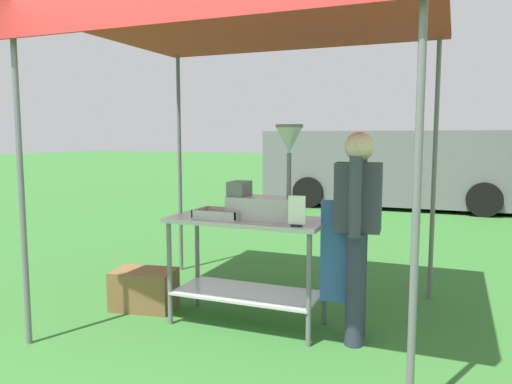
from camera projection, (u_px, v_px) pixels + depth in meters
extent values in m
plane|color=#33702D|center=(352.00, 227.00, 8.59)|extent=(70.00, 70.00, 0.00)
cylinder|color=slate|center=(21.00, 182.00, 3.65)|extent=(0.04, 0.04, 2.48)
cylinder|color=slate|center=(417.00, 200.00, 2.62)|extent=(0.04, 0.04, 2.48)
cylinder|color=slate|center=(180.00, 165.00, 5.75)|extent=(0.04, 0.04, 2.48)
cylinder|color=slate|center=(434.00, 172.00, 4.71)|extent=(0.04, 0.04, 2.48)
cube|color=red|center=(254.00, 22.00, 4.04)|extent=(2.99, 2.47, 0.05)
cube|color=red|center=(175.00, 1.00, 2.92)|extent=(2.99, 0.02, 0.24)
cube|color=#B7B7BC|center=(247.00, 220.00, 4.08)|extent=(1.30, 0.58, 0.04)
cube|color=#B7B7BC|center=(247.00, 293.00, 4.15)|extent=(1.20, 0.53, 0.02)
cylinder|color=slate|center=(170.00, 274.00, 4.14)|extent=(0.04, 0.04, 0.87)
cylinder|color=slate|center=(309.00, 290.00, 3.69)|extent=(0.04, 0.04, 0.87)
cylinder|color=slate|center=(197.00, 260.00, 4.58)|extent=(0.04, 0.04, 0.87)
cylinder|color=slate|center=(325.00, 274.00, 4.13)|extent=(0.04, 0.04, 0.87)
cube|color=#B7B7BC|center=(221.00, 217.00, 4.09)|extent=(0.40, 0.28, 0.01)
cube|color=#B7B7BC|center=(213.00, 215.00, 3.97)|extent=(0.40, 0.01, 0.06)
cube|color=#B7B7BC|center=(227.00, 210.00, 4.21)|extent=(0.40, 0.01, 0.06)
cube|color=#B7B7BC|center=(200.00, 211.00, 4.16)|extent=(0.01, 0.28, 0.06)
cube|color=#B7B7BC|center=(242.00, 214.00, 4.02)|extent=(0.01, 0.28, 0.06)
torus|color=gold|center=(226.00, 215.00, 4.07)|extent=(0.10, 0.10, 0.03)
torus|color=gold|center=(210.00, 214.00, 4.14)|extent=(0.11, 0.11, 0.03)
torus|color=gold|center=(217.00, 214.00, 4.11)|extent=(0.10, 0.10, 0.03)
torus|color=gold|center=(213.00, 216.00, 4.02)|extent=(0.08, 0.08, 0.03)
torus|color=gold|center=(231.00, 217.00, 4.00)|extent=(0.11, 0.11, 0.03)
torus|color=gold|center=(234.00, 214.00, 4.11)|extent=(0.11, 0.11, 0.03)
torus|color=gold|center=(220.00, 213.00, 4.18)|extent=(0.08, 0.08, 0.03)
torus|color=gold|center=(221.00, 217.00, 3.99)|extent=(0.09, 0.09, 0.03)
torus|color=gold|center=(229.00, 213.00, 4.16)|extent=(0.09, 0.09, 0.03)
torus|color=gold|center=(205.00, 215.00, 4.06)|extent=(0.08, 0.08, 0.03)
torus|color=gold|center=(210.00, 212.00, 4.22)|extent=(0.08, 0.08, 0.03)
torus|color=gold|center=(218.00, 214.00, 4.00)|extent=(0.08, 0.08, 0.03)
cube|color=#B7B7BC|center=(263.00, 208.00, 4.04)|extent=(0.56, 0.28, 0.18)
cube|color=slate|center=(239.00, 189.00, 4.10)|extent=(0.14, 0.22, 0.12)
cylinder|color=slate|center=(289.00, 176.00, 3.93)|extent=(0.04, 0.04, 0.36)
cone|color=#B7B7BC|center=(289.00, 140.00, 3.89)|extent=(0.21, 0.21, 0.20)
cylinder|color=slate|center=(289.00, 126.00, 3.88)|extent=(0.22, 0.22, 0.02)
cube|color=black|center=(297.00, 225.00, 3.70)|extent=(0.08, 0.05, 0.02)
cube|color=white|center=(297.00, 210.00, 3.68)|extent=(0.13, 0.02, 0.22)
cylinder|color=#2D3347|center=(355.00, 290.00, 3.71)|extent=(0.14, 0.14, 0.86)
cylinder|color=#2D3347|center=(357.00, 282.00, 3.90)|extent=(0.14, 0.14, 0.86)
cube|color=#383D4C|center=(358.00, 197.00, 3.73)|extent=(0.36, 0.25, 0.52)
cube|color=#335BA3|center=(341.00, 252.00, 3.81)|extent=(0.32, 0.05, 0.80)
cylinder|color=#383D4C|center=(355.00, 197.00, 3.52)|extent=(0.10, 0.10, 0.58)
cylinder|color=#383D4C|center=(361.00, 191.00, 3.93)|extent=(0.10, 0.10, 0.58)
sphere|color=beige|center=(359.00, 147.00, 3.68)|extent=(0.22, 0.22, 0.22)
cube|color=brown|center=(144.00, 289.00, 4.54)|extent=(0.61, 0.45, 0.36)
cube|color=slate|center=(396.00, 167.00, 11.16)|extent=(5.76, 1.98, 1.60)
cube|color=#1E2833|center=(301.00, 148.00, 11.92)|extent=(0.12, 1.62, 0.70)
cylinder|color=black|center=(309.00, 192.00, 10.99)|extent=(0.68, 0.25, 0.68)
cylinder|color=black|center=(328.00, 184.00, 12.72)|extent=(0.68, 0.25, 0.68)
cylinder|color=black|center=(484.00, 199.00, 9.72)|extent=(0.68, 0.25, 0.68)
cylinder|color=black|center=(479.00, 190.00, 11.45)|extent=(0.68, 0.25, 0.68)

